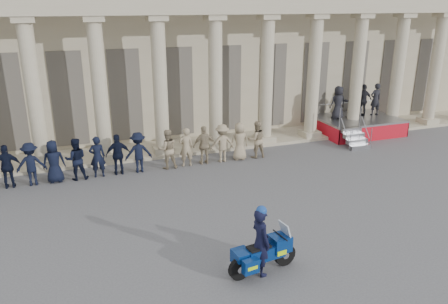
% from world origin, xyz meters
% --- Properties ---
extents(ground, '(90.00, 90.00, 0.00)m').
position_xyz_m(ground, '(0.00, 0.00, 0.00)').
color(ground, '#4B4B4E').
rests_on(ground, ground).
extents(building, '(40.00, 12.50, 9.00)m').
position_xyz_m(building, '(-0.00, 14.74, 4.52)').
color(building, tan).
rests_on(building, ground).
extents(officer_rank, '(18.78, 0.65, 1.72)m').
position_xyz_m(officer_rank, '(-6.34, 6.29, 0.86)').
color(officer_rank, black).
rests_on(officer_rank, ground).
extents(reviewing_stand, '(4.30, 4.11, 2.64)m').
position_xyz_m(reviewing_stand, '(9.29, 8.07, 1.35)').
color(reviewing_stand, gray).
rests_on(reviewing_stand, ground).
extents(motorcycle, '(2.02, 0.91, 1.30)m').
position_xyz_m(motorcycle, '(-0.80, -2.10, 0.56)').
color(motorcycle, black).
rests_on(motorcycle, ground).
extents(rider, '(0.54, 0.74, 1.95)m').
position_xyz_m(rider, '(-0.91, -2.12, 0.96)').
color(rider, black).
rests_on(rider, ground).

